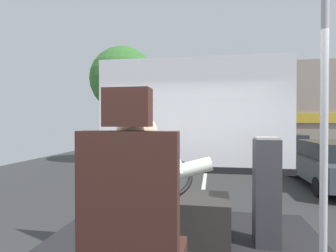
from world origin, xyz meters
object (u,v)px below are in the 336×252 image
at_px(parked_car_blue, 284,147).
at_px(parked_car_red, 272,140).
at_px(driver_seat, 134,237).
at_px(handrail_pole, 324,130).
at_px(bus_driver, 140,199).
at_px(fare_box, 266,191).
at_px(parked_car_charcoal, 334,163).
at_px(steering_console, 171,215).
at_px(parked_car_white, 261,138).

height_order(parked_car_blue, parked_car_red, parked_car_red).
distance_m(driver_seat, parked_car_blue, 13.46).
bearing_deg(handrail_pole, bus_driver, -163.59).
bearing_deg(fare_box, parked_car_charcoal, 63.39).
bearing_deg(steering_console, parked_car_blue, 71.49).
height_order(parked_car_charcoal, parked_car_blue, parked_car_charcoal).
relative_size(driver_seat, bus_driver, 1.58).
height_order(handrail_pole, fare_box, handrail_pole).
bearing_deg(driver_seat, parked_car_blue, 73.18).
bearing_deg(driver_seat, fare_box, 54.61).
xyz_separation_m(bus_driver, steering_console, (0.00, 1.13, -0.47)).
height_order(handrail_pole, parked_car_charcoal, handrail_pole).
xyz_separation_m(parked_car_charcoal, parked_car_blue, (-0.13, 5.36, -0.01)).
relative_size(bus_driver, parked_car_white, 0.19).
relative_size(driver_seat, fare_box, 1.30).
height_order(fare_box, parked_car_red, fare_box).
bearing_deg(parked_car_charcoal, parked_car_white, 88.79).
bearing_deg(bus_driver, steering_console, 90.00).
bearing_deg(parked_car_red, parked_car_white, 89.58).
xyz_separation_m(steering_console, parked_car_red, (4.28, 16.01, -0.30)).
bearing_deg(fare_box, bus_driver, -128.26).
xyz_separation_m(fare_box, parked_car_red, (3.41, 16.02, -0.57)).
bearing_deg(parked_car_charcoal, bus_driver, -118.55).
xyz_separation_m(bus_driver, parked_car_charcoal, (4.02, 7.38, -0.82)).
bearing_deg(bus_driver, parked_car_red, 75.96).
height_order(steering_console, parked_car_blue, steering_console).
height_order(driver_seat, fare_box, driver_seat).
xyz_separation_m(parked_car_blue, parked_car_white, (0.43, 8.83, -0.06)).
distance_m(parked_car_red, parked_car_white, 4.44).
bearing_deg(fare_box, steering_console, 178.98).
xyz_separation_m(handrail_pole, fare_box, (-0.18, 0.80, -0.58)).
bearing_deg(driver_seat, parked_car_red, 76.06).
bearing_deg(parked_car_white, driver_seat, -101.25).
xyz_separation_m(driver_seat, bus_driver, (0.00, 0.12, 0.16)).
height_order(bus_driver, fare_box, bus_driver).
bearing_deg(handrail_pole, parked_car_white, 81.27).
relative_size(parked_car_blue, parked_car_white, 0.96).
bearing_deg(parked_car_blue, driver_seat, -106.82).
height_order(handrail_pole, parked_car_blue, handrail_pole).
distance_m(driver_seat, parked_car_red, 17.79).
height_order(fare_box, parked_car_white, fare_box).
bearing_deg(driver_seat, parked_car_white, 78.75).
bearing_deg(steering_console, parked_car_red, 75.02).
xyz_separation_m(parked_car_red, parked_car_white, (0.03, 4.44, -0.11)).
height_order(bus_driver, steering_console, bus_driver).
bearing_deg(handrail_pole, steering_console, 142.19).
bearing_deg(parked_car_charcoal, steering_console, -122.70).
bearing_deg(handrail_pole, parked_car_blue, 77.14).
height_order(bus_driver, parked_car_charcoal, bus_driver).
relative_size(handrail_pole, parked_car_blue, 0.52).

